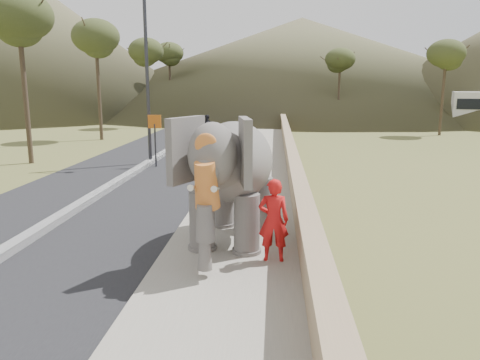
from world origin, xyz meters
The scene contains 11 objects.
ground centered at (0.00, 0.00, 0.00)m, with size 160.00×160.00×0.00m, color olive.
road centered at (-5.00, 10.00, 0.01)m, with size 7.00×120.00×0.03m, color black.
median centered at (-5.00, 10.00, 0.11)m, with size 0.35×120.00×0.22m, color black.
walkway centered at (0.00, 10.00, 0.07)m, with size 3.00×120.00×0.15m, color #9E9687.
parapet centered at (1.65, 10.00, 0.55)m, with size 0.30×120.00×1.10m, color tan.
lamppost centered at (-4.69, 14.37, 4.87)m, with size 1.76×0.36×8.00m.
signboard centered at (-4.50, 13.47, 1.64)m, with size 0.60×0.08×2.40m.
hill_far centered at (5.00, 70.00, 7.00)m, with size 80.00×80.00×14.00m, color brown.
elephant_and_man centered at (0.02, 3.21, 1.60)m, with size 2.58×4.29×2.93m.
motorcyclist centered at (-3.10, 23.68, 0.68)m, with size 1.43×1.69×1.76m.
trees centered at (-0.90, 27.80, 3.99)m, with size 41.68×45.68×8.72m.
Camera 1 is at (0.95, -7.46, 3.77)m, focal length 35.00 mm.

